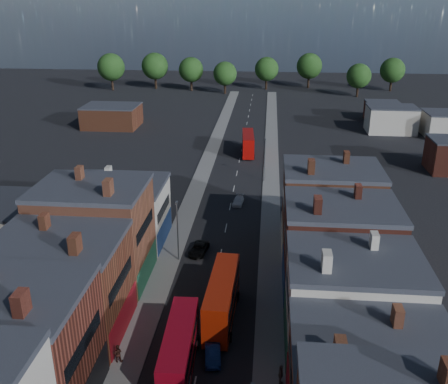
% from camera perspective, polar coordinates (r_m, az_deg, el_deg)
% --- Properties ---
extents(pavement_west, '(3.00, 200.00, 0.12)m').
position_cam_1_polar(pavement_west, '(82.60, -3.67, -0.92)').
color(pavement_west, gray).
rests_on(pavement_west, ground).
extents(pavement_east, '(3.00, 200.00, 0.12)m').
position_cam_1_polar(pavement_east, '(81.70, 5.38, -1.23)').
color(pavement_east, gray).
rests_on(pavement_east, ground).
extents(lamp_post_2, '(0.25, 0.70, 8.12)m').
position_cam_1_polar(lamp_post_2, '(62.50, -5.34, -4.02)').
color(lamp_post_2, slate).
rests_on(lamp_post_2, ground).
extents(lamp_post_3, '(0.25, 0.70, 8.12)m').
position_cam_1_polar(lamp_post_3, '(89.50, 4.67, 4.01)').
color(lamp_post_3, slate).
rests_on(lamp_post_3, ground).
extents(bus_0, '(2.94, 10.54, 4.52)m').
position_cam_1_polar(bus_0, '(46.32, -5.13, -17.57)').
color(bus_0, '#A4091C').
rests_on(bus_0, ground).
extents(bus_1, '(3.13, 11.16, 4.78)m').
position_cam_1_polar(bus_1, '(52.52, -0.23, -11.98)').
color(bus_1, red).
rests_on(bus_1, ground).
extents(bus_2, '(3.10, 10.39, 4.43)m').
position_cam_1_polar(bus_2, '(106.25, 2.77, 5.60)').
color(bus_2, '#A10A07').
rests_on(bus_2, ground).
extents(car_1, '(1.95, 4.21, 1.34)m').
position_cam_1_polar(car_1, '(48.77, -1.31, -17.82)').
color(car_1, navy).
rests_on(car_1, ground).
extents(car_2, '(2.58, 4.62, 1.22)m').
position_cam_1_polar(car_2, '(65.89, -2.91, -6.52)').
color(car_2, black).
rests_on(car_2, ground).
extents(car_3, '(1.89, 3.93, 1.11)m').
position_cam_1_polar(car_3, '(80.82, 1.63, -1.03)').
color(car_3, white).
rests_on(car_3, ground).
extents(ped_1, '(0.92, 0.59, 1.79)m').
position_cam_1_polar(ped_1, '(49.06, -12.05, -17.58)').
color(ped_1, '#401F19').
rests_on(ped_1, pavement_west).
extents(ped_3, '(0.60, 1.17, 1.95)m').
position_cam_1_polar(ped_3, '(46.10, 6.50, -20.05)').
color(ped_3, '#5D5850').
rests_on(ped_3, pavement_east).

